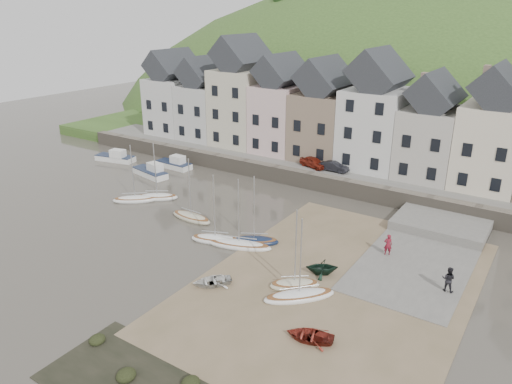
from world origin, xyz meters
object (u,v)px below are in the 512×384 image
Objects in this scene: rowboat_white at (212,281)px; person_red at (388,245)px; rowboat_green at (322,267)px; rowboat_red at (310,335)px; car_right at (334,166)px; car_left at (313,162)px; sailboat_0 at (135,199)px; person_dark at (448,279)px.

rowboat_white is 1.58× the size of person_red.
rowboat_green is 0.83× the size of rowboat_red.
rowboat_white is 24.76m from car_right.
car_left reaches higher than person_red.
rowboat_green is 6.45m from person_red.
rowboat_white is 0.98× the size of rowboat_red.
person_red is 17.21m from car_right.
person_red is at bearing -116.46° from car_left.
car_right is (-10.91, 13.26, 1.13)m from person_red.
sailboat_0 is 3.51× the size of person_red.
rowboat_green is at bearing -133.18° from car_left.
car_left reaches higher than rowboat_green.
sailboat_0 is at bearing 0.09° from person_dark.
person_red is (0.31, 13.00, 0.66)m from rowboat_red.
rowboat_green is at bearing -6.71° from sailboat_0.
sailboat_0 is at bearing -128.00° from rowboat_red.
car_right is (-1.79, 24.63, 1.80)m from rowboat_white.
sailboat_0 is 26.14m from person_red.
sailboat_0 is at bearing -165.20° from rowboat_white.
person_red reaches higher than rowboat_white.
car_right is (-7.80, 18.89, 1.46)m from rowboat_green.
rowboat_white is 0.80× the size of car_left.
rowboat_white is 1.52× the size of person_dark.
rowboat_green is (6.01, 5.73, 0.34)m from rowboat_white.
car_right is (15.05, 16.21, 1.89)m from sailboat_0.
person_dark is 24.88m from car_left.
car_left is 1.06× the size of car_right.
car_left reaches higher than car_right.
car_left is (-13.21, 26.26, 1.85)m from rowboat_red.
rowboat_white is 0.85× the size of car_right.
person_red is at bearing -139.35° from car_right.
sailboat_0 is 2.17× the size of rowboat_red.
rowboat_green is at bearing 85.04° from rowboat_white.
person_red is at bearing -28.50° from person_dark.
rowboat_green is 1.29× the size of person_dark.
car_right is (-10.60, 26.26, 1.79)m from rowboat_red.
sailboat_0 is 23.01m from rowboat_green.
sailboat_0 is 1.88× the size of car_right.
rowboat_red is at bearing -156.82° from car_right.
car_right is at bearing 135.53° from rowboat_white.
rowboat_red reaches higher than rowboat_white.
car_left is at bearing 52.50° from sailboat_0.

